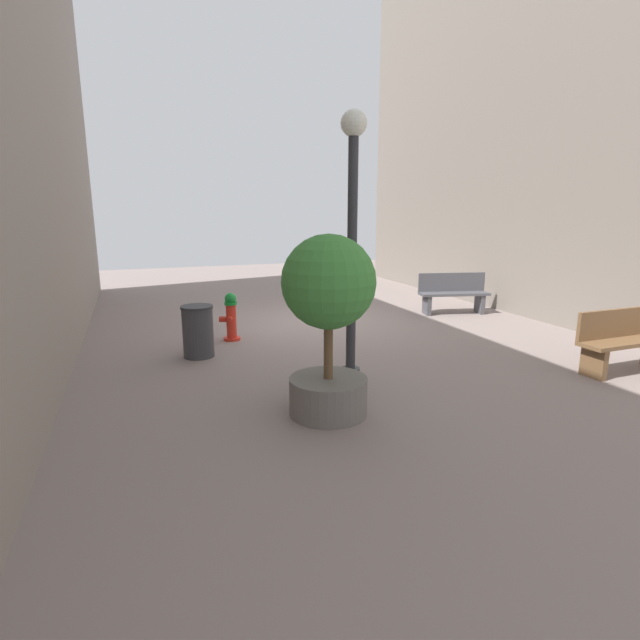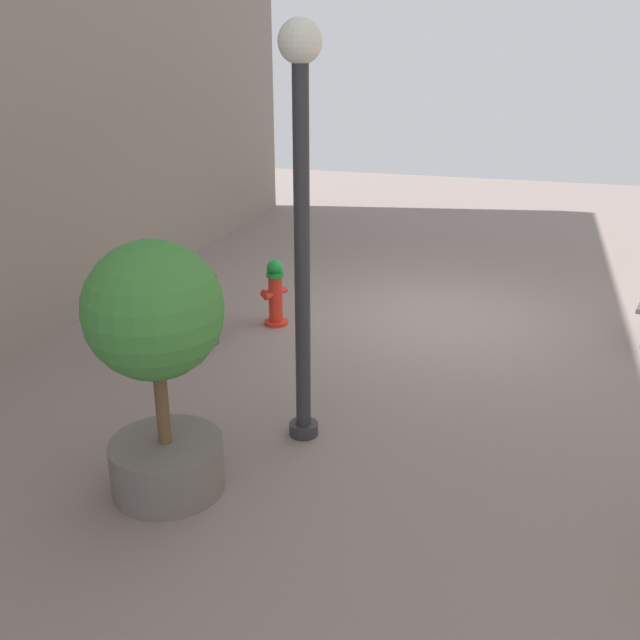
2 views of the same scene
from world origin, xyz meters
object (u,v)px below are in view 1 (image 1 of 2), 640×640
Objects in this scene: bench_far at (624,340)px; fire_hydrant at (231,316)px; planter_tree at (328,310)px; bench_near at (453,293)px; trash_bin at (198,331)px; street_lamp at (352,217)px.

fire_hydrant is at bearing -36.87° from bench_far.
bench_far is at bearing 179.11° from planter_tree.
planter_tree is at bearing -0.89° from bench_far.
planter_tree is at bearing 96.61° from fire_hydrant.
planter_tree reaches higher than bench_near.
bench_far is 1.90× the size of trash_bin.
street_lamp is 4.29× the size of trash_bin.
bench_near and bench_far have the same top height.
fire_hydrant is 6.55m from bench_far.
bench_far is at bearing 88.19° from bench_near.
bench_far is 0.76× the size of planter_tree.
bench_near is at bearing -166.29° from trash_bin.
planter_tree is at bearing 42.10° from bench_near.
bench_near is 1.94× the size of trash_bin.
fire_hydrant is at bearing -129.06° from trash_bin.
bench_near is 5.57m from street_lamp.
fire_hydrant reaches higher than trash_bin.
bench_near is (-5.38, -0.60, 0.04)m from fire_hydrant.
bench_near reaches higher than trash_bin.
fire_hydrant is at bearing -64.68° from street_lamp.
trash_bin is at bearing -42.15° from street_lamp.
trash_bin is (1.98, -1.79, -1.89)m from street_lamp.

